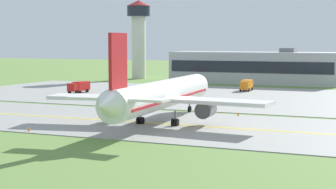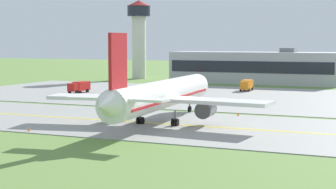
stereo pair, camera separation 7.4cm
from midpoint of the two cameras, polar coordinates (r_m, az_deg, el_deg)
The scene contains 11 objects.
ground_plane at distance 82.91m, azimuth -4.74°, elevation -2.76°, with size 500.00×500.00×0.00m, color olive.
taxiway_strip at distance 82.90m, azimuth -4.74°, elevation -2.73°, with size 240.00×28.00×0.10m, color gray.
apron_pad at distance 118.40m, azimuth 9.32°, elevation -0.35°, with size 140.00×52.00×0.10m, color gray.
taxiway_centreline at distance 82.90m, azimuth -4.74°, elevation -2.69°, with size 220.00×0.60×0.01m, color yellow.
airplane_lead at distance 80.00m, azimuth -0.67°, elevation -0.06°, with size 32.44×39.66×12.70m.
service_truck_baggage at distance 129.74m, azimuth -8.95°, elevation 0.81°, with size 2.74×6.15×2.60m.
service_truck_fuel at distance 134.84m, azimuth 7.96°, elevation 0.99°, with size 2.75×6.15×2.60m.
terminal_building at distance 160.03m, azimuth 8.73°, elevation 2.69°, with size 46.96×12.01×9.99m.
control_tower at distance 179.13m, azimuth -2.95°, elevation 6.39°, with size 7.60×7.60×24.60m.
traffic_cone_near_edge at distance 89.52m, azimuth 7.12°, elevation -1.99°, with size 0.44×0.44×0.60m, color orange.
traffic_cone_mid_edge at distance 75.83m, azimuth -13.82°, elevation -3.43°, with size 0.44×0.44×0.60m, color orange.
Camera 2 is at (39.12, -72.16, 11.68)m, focal length 60.43 mm.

